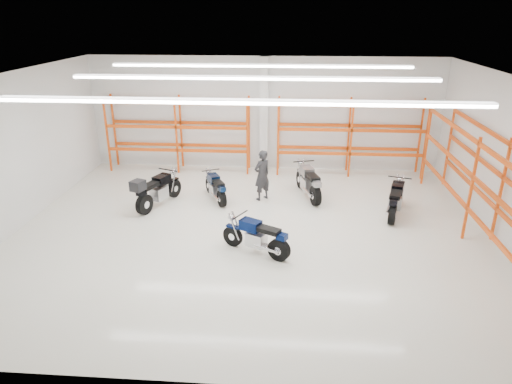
# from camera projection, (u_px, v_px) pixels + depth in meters

# --- Properties ---
(ground) EXTENTS (14.00, 14.00, 0.00)m
(ground) POSITION_uv_depth(u_px,v_px,m) (252.00, 231.00, 13.56)
(ground) COLOR beige
(ground) RESTS_ON ground
(room_shell) EXTENTS (14.02, 12.02, 4.51)m
(room_shell) POSITION_uv_depth(u_px,v_px,m) (252.00, 122.00, 12.37)
(room_shell) COLOR silver
(room_shell) RESTS_ON ground
(motorcycle_main) EXTENTS (1.90, 1.12, 1.02)m
(motorcycle_main) POSITION_uv_depth(u_px,v_px,m) (258.00, 238.00, 12.13)
(motorcycle_main) COLOR black
(motorcycle_main) RESTS_ON ground
(motorcycle_back_a) EXTENTS (1.19, 2.27, 1.21)m
(motorcycle_back_a) POSITION_uv_depth(u_px,v_px,m) (155.00, 191.00, 15.00)
(motorcycle_back_a) COLOR black
(motorcycle_back_a) RESTS_ON ground
(motorcycle_back_b) EXTENTS (1.01, 1.77, 0.95)m
(motorcycle_back_b) POSITION_uv_depth(u_px,v_px,m) (216.00, 188.00, 15.63)
(motorcycle_back_b) COLOR black
(motorcycle_back_b) RESTS_ON ground
(motorcycle_back_c) EXTENTS (0.96, 2.26, 1.14)m
(motorcycle_back_c) POSITION_uv_depth(u_px,v_px,m) (309.00, 183.00, 15.85)
(motorcycle_back_c) COLOR black
(motorcycle_back_c) RESTS_ON ground
(motorcycle_back_d) EXTENTS (0.99, 2.16, 1.09)m
(motorcycle_back_d) POSITION_uv_depth(u_px,v_px,m) (396.00, 200.00, 14.44)
(motorcycle_back_d) COLOR black
(motorcycle_back_d) RESTS_ON ground
(standing_man) EXTENTS (0.76, 0.75, 1.77)m
(standing_man) POSITION_uv_depth(u_px,v_px,m) (262.00, 175.00, 15.55)
(standing_man) COLOR black
(standing_man) RESTS_ON ground
(structural_column) EXTENTS (0.32, 0.32, 4.50)m
(structural_column) POSITION_uv_depth(u_px,v_px,m) (264.00, 115.00, 18.12)
(structural_column) COLOR white
(structural_column) RESTS_ON ground
(pallet_racking_back_left) EXTENTS (5.67, 0.87, 3.00)m
(pallet_racking_back_left) POSITION_uv_depth(u_px,v_px,m) (178.00, 127.00, 18.21)
(pallet_racking_back_left) COLOR #DA3B00
(pallet_racking_back_left) RESTS_ON ground
(pallet_racking_back_right) EXTENTS (5.67, 0.87, 3.00)m
(pallet_racking_back_right) POSITION_uv_depth(u_px,v_px,m) (350.00, 130.00, 17.74)
(pallet_racking_back_right) COLOR #DA3B00
(pallet_racking_back_right) RESTS_ON ground
(pallet_racking_side) EXTENTS (0.87, 9.07, 3.00)m
(pallet_racking_side) POSITION_uv_depth(u_px,v_px,m) (488.00, 180.00, 12.44)
(pallet_racking_side) COLOR #DA3B00
(pallet_racking_side) RESTS_ON ground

